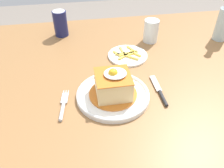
% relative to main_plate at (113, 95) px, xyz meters
% --- Properties ---
extents(dining_table, '(1.48, 1.07, 0.76)m').
position_rel_main_plate_xyz_m(dining_table, '(0.06, 0.13, -0.10)').
color(dining_table, olive).
rests_on(dining_table, ground_plane).
extents(main_plate, '(0.25, 0.25, 0.02)m').
position_rel_main_plate_xyz_m(main_plate, '(0.00, 0.00, 0.00)').
color(main_plate, white).
rests_on(main_plate, dining_table).
extents(sandwich_meal, '(0.17, 0.17, 0.11)m').
position_rel_main_plate_xyz_m(sandwich_meal, '(0.00, 0.00, 0.04)').
color(sandwich_meal, '#C66B23').
rests_on(sandwich_meal, main_plate).
extents(fork, '(0.04, 0.14, 0.01)m').
position_rel_main_plate_xyz_m(fork, '(-0.17, -0.03, -0.00)').
color(fork, silver).
rests_on(fork, dining_table).
extents(knife, '(0.02, 0.17, 0.01)m').
position_rel_main_plate_xyz_m(knife, '(0.17, -0.02, -0.00)').
color(knife, '#262628').
rests_on(knife, dining_table).
extents(soda_can, '(0.07, 0.07, 0.12)m').
position_rel_main_plate_xyz_m(soda_can, '(-0.17, 0.50, 0.05)').
color(soda_can, '#191E51').
rests_on(soda_can, dining_table).
extents(drinking_glass, '(0.07, 0.07, 0.10)m').
position_rel_main_plate_xyz_m(drinking_glass, '(0.24, 0.36, 0.04)').
color(drinking_glass, silver).
rests_on(drinking_glass, dining_table).
extents(side_plate_fries, '(0.17, 0.17, 0.02)m').
position_rel_main_plate_xyz_m(side_plate_fries, '(0.11, 0.24, -0.00)').
color(side_plate_fries, white).
rests_on(side_plate_fries, dining_table).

